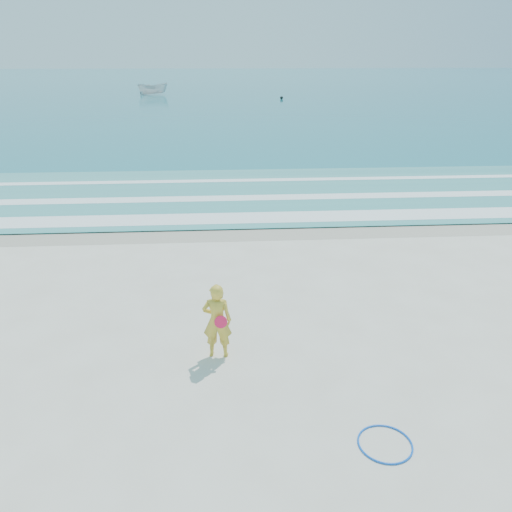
{
  "coord_description": "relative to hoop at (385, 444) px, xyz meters",
  "views": [
    {
      "loc": [
        -0.09,
        -8.46,
        6.13
      ],
      "look_at": [
        0.74,
        4.0,
        1.0
      ],
      "focal_mm": 35.0,
      "sensor_mm": 36.0,
      "label": 1
    }
  ],
  "objects": [
    {
      "name": "foam_mid",
      "position": [
        -2.51,
        15.26,
        0.04
      ],
      "size": [
        400.0,
        0.9,
        0.01
      ],
      "primitive_type": "cube",
      "color": "white",
      "rests_on": "shallow"
    },
    {
      "name": "foam_near",
      "position": [
        -2.51,
        12.36,
        0.04
      ],
      "size": [
        400.0,
        1.4,
        0.01
      ],
      "primitive_type": "cube",
      "color": "white",
      "rests_on": "shallow"
    },
    {
      "name": "shallow",
      "position": [
        -2.51,
        16.06,
        0.03
      ],
      "size": [
        400.0,
        10.0,
        0.01
      ],
      "primitive_type": "cube",
      "color": "#59B7AD",
      "rests_on": "ocean"
    },
    {
      "name": "ocean",
      "position": [
        -2.51,
        107.06,
        0.0
      ],
      "size": [
        400.0,
        190.0,
        0.04
      ],
      "primitive_type": "cube",
      "color": "#19727F",
      "rests_on": "ground"
    },
    {
      "name": "boat",
      "position": [
        -12.94,
        74.19,
        0.89
      ],
      "size": [
        4.63,
        2.1,
        1.74
      ],
      "primitive_type": "imported",
      "rotation": [
        0.0,
        0.0,
        1.66
      ],
      "color": "silver",
      "rests_on": "ocean"
    },
    {
      "name": "buoy",
      "position": [
        5.68,
        64.89,
        0.24
      ],
      "size": [
        0.42,
        0.42,
        0.42
      ],
      "primitive_type": "sphere",
      "color": "black",
      "rests_on": "ocean"
    },
    {
      "name": "woman",
      "position": [
        -2.81,
        2.87,
        0.83
      ],
      "size": [
        0.66,
        0.46,
        1.7
      ],
      "color": "gold",
      "rests_on": "ground"
    },
    {
      "name": "hoop",
      "position": [
        0.0,
        0.0,
        0.0
      ],
      "size": [
        1.17,
        1.17,
        0.03
      ],
      "primitive_type": "torus",
      "rotation": [
        0.0,
        0.0,
        -0.32
      ],
      "color": "blue",
      "rests_on": "ground"
    },
    {
      "name": "ground",
      "position": [
        -2.51,
        2.06,
        -0.02
      ],
      "size": [
        400.0,
        400.0,
        0.0
      ],
      "primitive_type": "plane",
      "color": "silver",
      "rests_on": "ground"
    },
    {
      "name": "wet_sand",
      "position": [
        -2.51,
        11.06,
        -0.01
      ],
      "size": [
        400.0,
        2.4,
        0.0
      ],
      "primitive_type": "cube",
      "color": "#B2A893",
      "rests_on": "ground"
    },
    {
      "name": "foam_far",
      "position": [
        -2.51,
        18.56,
        0.04
      ],
      "size": [
        400.0,
        0.6,
        0.01
      ],
      "primitive_type": "cube",
      "color": "white",
      "rests_on": "shallow"
    }
  ]
}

